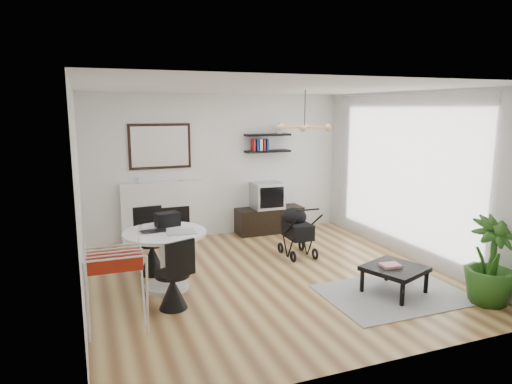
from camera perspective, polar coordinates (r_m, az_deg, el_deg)
name	(u,v)px	position (r m, az deg, el deg)	size (l,w,h in m)	color
floor	(268,277)	(6.78, 1.54, -10.58)	(5.00, 5.00, 0.00)	brown
ceiling	(269,88)	(6.33, 1.66, 12.87)	(5.00, 5.00, 0.00)	white
wall_back	(219,165)	(8.75, -4.70, 3.33)	(5.00, 5.00, 0.00)	white
wall_left	(79,199)	(5.94, -21.27, -0.78)	(5.00, 5.00, 0.00)	white
wall_right	(413,177)	(7.72, 19.01, 1.83)	(5.00, 5.00, 0.00)	white
sheer_curtain	(400,175)	(7.81, 17.51, 2.01)	(0.04, 3.60, 2.60)	white
fireplace	(163,205)	(8.55, -11.58, -1.54)	(1.50, 0.17, 2.16)	white
shelf_lower	(268,151)	(8.92, 1.46, 5.11)	(0.90, 0.25, 0.04)	black
shelf_upper	(268,135)	(8.90, 1.47, 7.16)	(0.90, 0.25, 0.04)	black
pendant_lamp	(305,127)	(6.90, 6.10, 8.05)	(0.90, 0.90, 0.10)	tan
tv_console	(269,220)	(9.05, 1.69, -3.51)	(1.32, 0.46, 0.50)	black
crt_tv	(267,195)	(8.92, 1.41, -0.42)	(0.58, 0.50, 0.50)	#B8B7BA
dining_table	(165,251)	(6.31, -11.25, -7.28)	(1.11, 1.11, 0.81)	white
laptop	(154,232)	(6.19, -12.62, -4.89)	(0.34, 0.22, 0.03)	black
black_bag	(167,219)	(6.48, -11.01, -3.37)	(0.32, 0.19, 0.19)	black
newspaper	(181,232)	(6.16, -9.38, -4.93)	(0.38, 0.31, 0.01)	silver
drinking_glass	(140,228)	(6.31, -14.27, -4.37)	(0.05, 0.05, 0.09)	white
chair_far	(152,253)	(7.00, -12.89, -7.48)	(0.47, 0.48, 0.98)	black
chair_near	(174,287)	(5.77, -10.25, -11.57)	(0.47, 0.49, 0.90)	black
drying_rack	(116,291)	(5.23, -17.06, -11.70)	(0.65, 0.61, 0.96)	white
stroller	(296,233)	(7.67, 5.08, -5.12)	(0.44, 0.73, 0.88)	black
rug	(394,294)	(6.46, 16.86, -12.10)	(1.86, 1.34, 0.01)	gray
coffee_table	(395,270)	(6.39, 16.94, -9.26)	(0.90, 0.90, 0.36)	black
magazines	(391,265)	(6.35, 16.47, -8.79)	(0.25, 0.19, 0.04)	red
potted_plant	(491,261)	(6.45, 27.30, -7.69)	(0.62, 0.62, 1.11)	#2A5B1A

